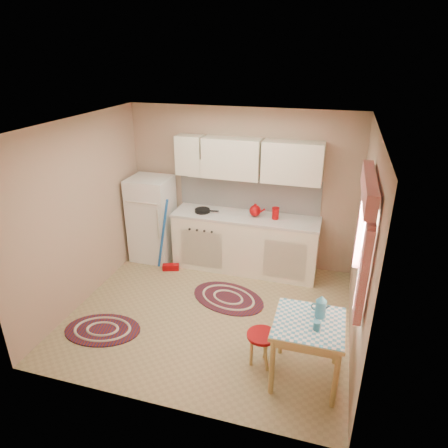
% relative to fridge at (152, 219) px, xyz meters
% --- Properties ---
extents(room_shell, '(3.64, 3.60, 2.52)m').
position_rel_fridge_xyz_m(room_shell, '(1.57, -1.01, 0.90)').
color(room_shell, tan).
rests_on(room_shell, ground).
extents(fridge, '(0.65, 0.60, 1.40)m').
position_rel_fridge_xyz_m(fridge, '(0.00, 0.00, 0.00)').
color(fridge, white).
rests_on(fridge, ground).
extents(broom, '(0.30, 0.20, 1.20)m').
position_rel_fridge_xyz_m(broom, '(0.45, -0.35, -0.10)').
color(broom, '#1B56AE').
rests_on(broom, ground).
extents(base_cabinets, '(2.25, 0.60, 0.88)m').
position_rel_fridge_xyz_m(base_cabinets, '(1.57, 0.05, -0.26)').
color(base_cabinets, white).
rests_on(base_cabinets, ground).
extents(countertop, '(2.27, 0.62, 0.04)m').
position_rel_fridge_xyz_m(countertop, '(1.57, 0.05, 0.20)').
color(countertop, silver).
rests_on(countertop, base_cabinets).
extents(frying_pan, '(0.27, 0.27, 0.05)m').
position_rel_fridge_xyz_m(frying_pan, '(0.88, 0.00, 0.24)').
color(frying_pan, black).
rests_on(frying_pan, countertop).
extents(red_kettle, '(0.24, 0.22, 0.20)m').
position_rel_fridge_xyz_m(red_kettle, '(1.71, 0.05, 0.32)').
color(red_kettle, '#9B0509').
rests_on(red_kettle, countertop).
extents(red_canister, '(0.13, 0.13, 0.16)m').
position_rel_fridge_xyz_m(red_canister, '(2.02, 0.05, 0.30)').
color(red_canister, '#9B0509').
rests_on(red_canister, countertop).
extents(table, '(0.72, 0.72, 0.72)m').
position_rel_fridge_xyz_m(table, '(2.74, -2.06, -0.34)').
color(table, tan).
rests_on(table, ground).
extents(stool, '(0.43, 0.43, 0.42)m').
position_rel_fridge_xyz_m(stool, '(2.25, -2.01, -0.49)').
color(stool, '#9B0509').
rests_on(stool, ground).
extents(coffee_pot, '(0.15, 0.14, 0.27)m').
position_rel_fridge_xyz_m(coffee_pot, '(2.84, -1.94, 0.15)').
color(coffee_pot, teal).
rests_on(coffee_pot, table).
extents(mug, '(0.08, 0.08, 0.10)m').
position_rel_fridge_xyz_m(mug, '(2.82, -2.16, 0.07)').
color(mug, teal).
rests_on(mug, table).
extents(rug_center, '(1.26, 1.03, 0.02)m').
position_rel_fridge_xyz_m(rug_center, '(1.55, -0.86, -0.69)').
color(rug_center, maroon).
rests_on(rug_center, ground).
extents(rug_left, '(1.07, 0.81, 0.02)m').
position_rel_fridge_xyz_m(rug_left, '(0.21, -1.99, -0.69)').
color(rug_left, maroon).
rests_on(rug_left, ground).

